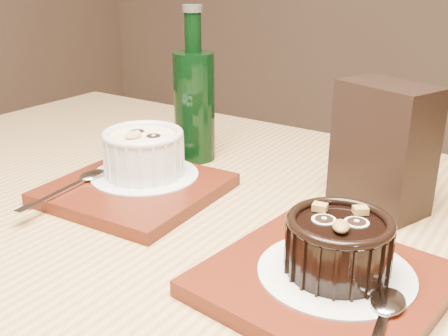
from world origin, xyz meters
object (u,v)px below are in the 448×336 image
at_px(tray_left, 136,189).
at_px(condiment_stand, 383,148).
at_px(table, 219,323).
at_px(tray_right, 323,281).
at_px(ramekin_dark, 338,242).
at_px(green_bottle, 194,102).
at_px(ramekin_white, 143,151).

xyz_separation_m(tray_left, condiment_stand, (0.25, 0.12, 0.06)).
distance_m(tray_left, condiment_stand, 0.28).
relative_size(table, tray_right, 6.83).
height_order(ramekin_dark, green_bottle, green_bottle).
distance_m(ramekin_white, green_bottle, 0.12).
bearing_deg(green_bottle, ramekin_white, -86.98).
distance_m(ramekin_dark, condiment_stand, 0.18).
xyz_separation_m(tray_left, green_bottle, (-0.01, 0.14, 0.07)).
relative_size(condiment_stand, green_bottle, 0.68).
distance_m(ramekin_white, ramekin_dark, 0.29).
height_order(tray_right, ramekin_dark, ramekin_dark).
xyz_separation_m(ramekin_white, condiment_stand, (0.26, 0.09, 0.02)).
height_order(tray_left, tray_right, same).
distance_m(condiment_stand, green_bottle, 0.27).
bearing_deg(condiment_stand, tray_left, -154.91).
xyz_separation_m(tray_left, ramekin_white, (-0.01, 0.02, 0.04)).
distance_m(table, ramekin_dark, 0.18).
height_order(table, tray_left, tray_left).
relative_size(ramekin_white, ramekin_dark, 1.12).
relative_size(table, ramekin_dark, 14.17).
distance_m(ramekin_dark, green_bottle, 0.35).
height_order(ramekin_white, ramekin_dark, ramekin_white).
xyz_separation_m(table, ramekin_dark, (0.12, -0.01, 0.13)).
distance_m(table, ramekin_white, 0.22).
distance_m(tray_right, condiment_stand, 0.19).
bearing_deg(table, condiment_stand, 58.17).
height_order(table, green_bottle, green_bottle).
height_order(tray_left, ramekin_dark, ramekin_dark).
bearing_deg(tray_left, ramekin_dark, -12.60).
distance_m(tray_left, tray_right, 0.27).
distance_m(tray_right, ramekin_dark, 0.04).
xyz_separation_m(tray_right, green_bottle, (-0.27, 0.21, 0.07)).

